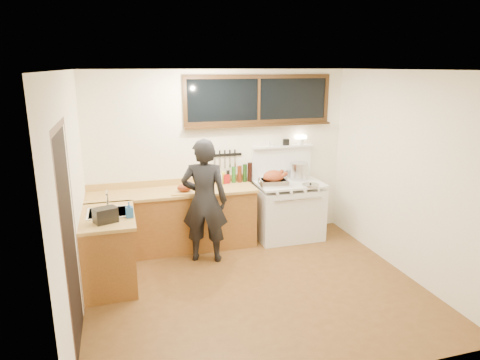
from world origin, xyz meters
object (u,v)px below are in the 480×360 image
object	(u,v)px
vintage_stove	(288,209)
roast_turkey	(274,179)
cutting_board	(185,189)
man	(205,201)

from	to	relation	value
vintage_stove	roast_turkey	distance (m)	0.62
cutting_board	roast_turkey	world-z (taller)	roast_turkey
vintage_stove	cutting_board	distance (m)	1.72
vintage_stove	man	bearing A→B (deg)	-162.19
cutting_board	roast_turkey	size ratio (longest dim) A/B	0.90
vintage_stove	cutting_board	world-z (taller)	vintage_stove
roast_turkey	cutting_board	bearing A→B (deg)	-179.93
man	roast_turkey	xyz separation A→B (m)	(1.13, 0.33, 0.14)
roast_turkey	vintage_stove	bearing A→B (deg)	22.34
vintage_stove	man	size ratio (longest dim) A/B	0.91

